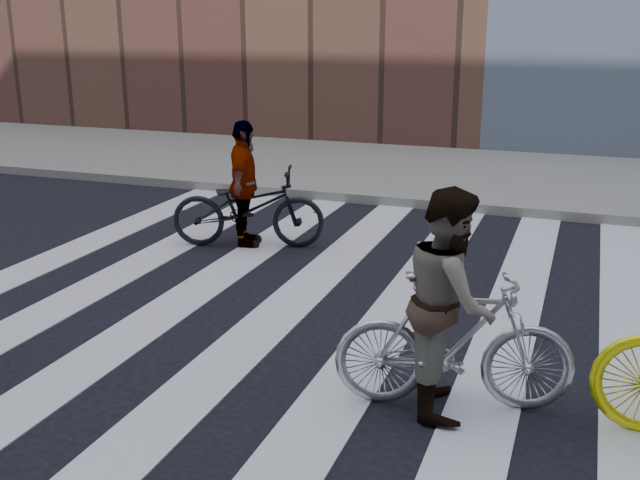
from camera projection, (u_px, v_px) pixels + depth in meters
The scene contains 7 objects.
ground at pixel (321, 332), 7.06m from camera, with size 100.00×100.00×0.00m, color black.
sidewalk_far at pixel (459, 175), 13.79m from camera, with size 100.00×5.00×0.15m, color gray.
zebra_crosswalk at pixel (321, 332), 7.05m from camera, with size 8.25×10.00×0.01m.
bike_silver_mid at pixel (454, 341), 5.56m from camera, with size 0.50×1.79×1.07m, color #B7BAC2.
bike_dark_rear at pixel (248, 208), 9.60m from camera, with size 0.68×1.96×1.03m, color black.
rider_mid at pixel (450, 301), 5.49m from camera, with size 0.83×0.65×1.71m, color slate.
rider_rear at pixel (244, 184), 9.53m from camera, with size 0.95×0.40×1.63m, color slate.
Camera 1 is at (2.22, -6.12, 2.84)m, focal length 42.00 mm.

